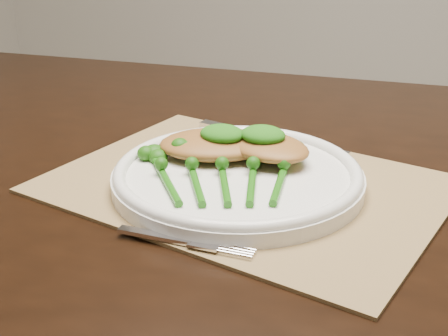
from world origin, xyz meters
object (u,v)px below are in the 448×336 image
(broccolini_bundle, at_px, (223,178))
(chicken_fillet_left, at_px, (216,144))
(placemat, at_px, (246,185))
(dinner_plate, at_px, (238,175))

(broccolini_bundle, bearing_deg, chicken_fillet_left, 95.56)
(broccolini_bundle, bearing_deg, placemat, 49.35)
(placemat, height_order, broccolini_bundle, broccolini_bundle)
(placemat, bearing_deg, chicken_fillet_left, 159.47)
(placemat, relative_size, chicken_fillet_left, 3.17)
(broccolini_bundle, bearing_deg, dinner_plate, 55.66)
(chicken_fillet_left, height_order, broccolini_bundle, chicken_fillet_left)
(chicken_fillet_left, bearing_deg, dinner_plate, -66.69)
(dinner_plate, relative_size, chicken_fillet_left, 2.09)
(dinner_plate, relative_size, broccolini_bundle, 1.36)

